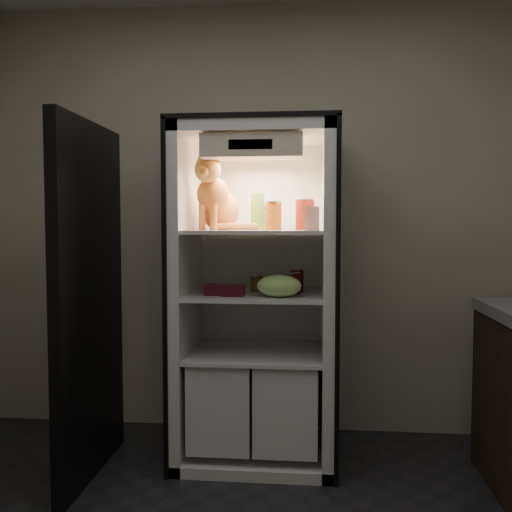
{
  "coord_description": "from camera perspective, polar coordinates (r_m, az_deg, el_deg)",
  "views": [
    {
      "loc": [
        0.31,
        -1.82,
        1.33
      ],
      "look_at": [
        -0.0,
        1.32,
        1.14
      ],
      "focal_mm": 40.0,
      "sensor_mm": 36.0,
      "label": 1
    }
  ],
  "objects": [
    {
      "name": "soda_can_c",
      "position": [
        3.1,
        3.21,
        -2.81
      ],
      "size": [
        0.06,
        0.06,
        0.12
      ],
      "color": "black",
      "rests_on": "refrigerator"
    },
    {
      "name": "berry_box_right",
      "position": [
        3.05,
        -2.27,
        -3.47
      ],
      "size": [
        0.11,
        0.11,
        0.06
      ],
      "primitive_type": "cube",
      "color": "#4E0D1B",
      "rests_on": "refrigerator"
    },
    {
      "name": "pepper_jar",
      "position": [
        3.21,
        4.91,
        4.27
      ],
      "size": [
        0.11,
        0.11,
        0.18
      ],
      "color": "#A62916",
      "rests_on": "refrigerator"
    },
    {
      "name": "salsa_jar",
      "position": [
        3.15,
        1.77,
        4.06
      ],
      "size": [
        0.09,
        0.09,
        0.16
      ],
      "color": "maroon",
      "rests_on": "refrigerator"
    },
    {
      "name": "fridge_door",
      "position": [
        3.11,
        -16.34,
        -4.47
      ],
      "size": [
        0.07,
        0.87,
        1.85
      ],
      "rotation": [
        0.0,
        0.0,
        0.02
      ],
      "color": "black",
      "rests_on": "floor"
    },
    {
      "name": "refrigerator",
      "position": [
        3.27,
        0.14,
        -6.13
      ],
      "size": [
        0.9,
        0.72,
        1.88
      ],
      "color": "white",
      "rests_on": "floor"
    },
    {
      "name": "mayo_tub",
      "position": [
        3.3,
        1.32,
        3.85
      ],
      "size": [
        0.1,
        0.1,
        0.14
      ],
      "color": "white",
      "rests_on": "refrigerator"
    },
    {
      "name": "parmesan_shaker",
      "position": [
        3.23,
        0.15,
        4.48
      ],
      "size": [
        0.08,
        0.08,
        0.21
      ],
      "color": "#258A39",
      "rests_on": "refrigerator"
    },
    {
      "name": "grape_bag",
      "position": [
        2.99,
        2.32,
        -3.0
      ],
      "size": [
        0.24,
        0.17,
        0.12
      ],
      "primitive_type": "ellipsoid",
      "color": "#91D161",
      "rests_on": "refrigerator"
    },
    {
      "name": "berry_box_left",
      "position": [
        3.09,
        -4.05,
        -3.39
      ],
      "size": [
        0.11,
        0.11,
        0.05
      ],
      "primitive_type": "cube",
      "color": "#4E0D1B",
      "rests_on": "refrigerator"
    },
    {
      "name": "tabby_cat",
      "position": [
        3.19,
        -3.96,
        5.51
      ],
      "size": [
        0.36,
        0.42,
        0.43
      ],
      "rotation": [
        0.0,
        0.0,
        -0.22
      ],
      "color": "#C25D18",
      "rests_on": "refrigerator"
    },
    {
      "name": "room_shell",
      "position": [
        1.87,
        -4.05,
        12.23
      ],
      "size": [
        3.6,
        3.6,
        3.6
      ],
      "color": "white",
      "rests_on": "floor"
    },
    {
      "name": "cream_carton",
      "position": [
        2.96,
        5.65,
        3.76
      ],
      "size": [
        0.07,
        0.07,
        0.12
      ],
      "primitive_type": "cube",
      "color": "white",
      "rests_on": "refrigerator"
    },
    {
      "name": "soda_can_b",
      "position": [
        3.13,
        3.93,
        -2.72
      ],
      "size": [
        0.06,
        0.06,
        0.12
      ],
      "color": "black",
      "rests_on": "refrigerator"
    },
    {
      "name": "condiment_jar",
      "position": [
        3.24,
        0.06,
        -2.66
      ],
      "size": [
        0.07,
        0.07,
        0.1
      ],
      "color": "brown",
      "rests_on": "refrigerator"
    },
    {
      "name": "soda_can_a",
      "position": [
        3.23,
        4.15,
        -2.43
      ],
      "size": [
        0.07,
        0.07,
        0.13
      ],
      "color": "black",
      "rests_on": "refrigerator"
    }
  ]
}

